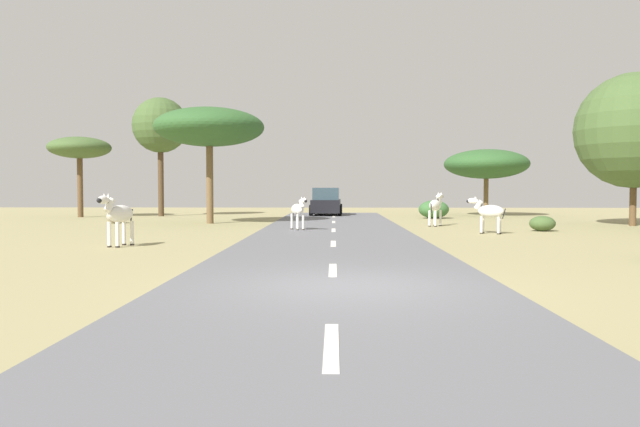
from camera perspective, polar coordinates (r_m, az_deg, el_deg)
The scene contains 16 objects.
ground_plane at distance 10.55m, azimuth 2.72°, elevation -7.08°, with size 90.00×90.00×0.00m, color #998E60.
road at distance 10.54m, azimuth 1.19°, elevation -6.95°, with size 6.00×64.00×0.05m, color slate.
lane_markings at distance 9.55m, azimuth 1.17°, elevation -7.75°, with size 0.16×56.00×0.01m.
zebra_0 at distance 24.68m, azimuth -2.07°, elevation 0.35°, with size 0.85×1.35×1.37m.
zebra_1 at distance 18.95m, azimuth -18.46°, elevation -0.10°, with size 0.73×1.67×1.61m.
zebra_2 at distance 28.38m, azimuth 10.86°, elevation 0.72°, with size 1.01×1.54×1.58m.
zebra_3 at distance 24.04m, azimuth 15.61°, elevation 0.17°, with size 1.40×0.92×1.43m.
car_0 at distance 38.77m, azimuth 0.59°, elevation 1.05°, with size 2.10×4.38×1.74m.
tree_0 at distance 39.69m, azimuth -21.73°, elevation 5.72°, with size 3.73×3.73×4.88m.
tree_2 at distance 39.65m, azimuth -14.83°, elevation 7.99°, with size 3.47×3.47×7.46m.
tree_4 at distance 40.37m, azimuth 15.41°, elevation 4.51°, with size 5.39×5.39×4.26m.
tree_5 at distance 30.67m, azimuth -10.39°, elevation 7.97°, with size 5.42×5.42×5.73m.
tree_6 at distance 31.76m, azimuth 27.53°, elevation 6.94°, with size 5.35×5.35×7.10m.
bush_1 at distance 35.83m, azimuth 10.68°, elevation 0.38°, with size 1.75×1.58×1.05m, color #386633.
bush_2 at distance 26.24m, azimuth 20.24°, elevation -0.89°, with size 1.04×0.94×0.62m, color #425B2D.
rock_0 at distance 31.95m, azimuth -18.70°, elevation -0.29°, with size 0.90×0.87×0.65m, color #A89E8C.
Camera 1 is at (-0.25, -10.40, 1.73)m, focal length 33.94 mm.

